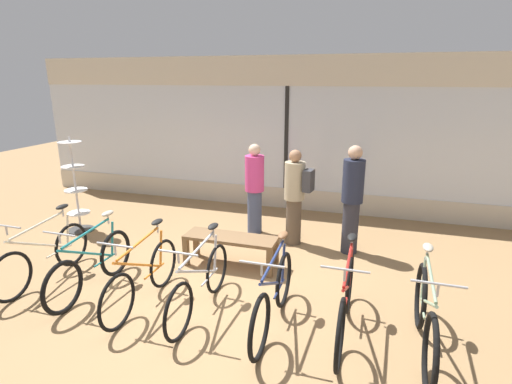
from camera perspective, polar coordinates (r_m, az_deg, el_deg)
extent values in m
plane|color=#99754C|center=(5.46, -5.56, -14.50)|extent=(24.00, 24.00, 0.00)
cube|color=beige|center=(8.77, 4.22, -0.82)|extent=(12.00, 0.08, 0.45)
cube|color=silver|center=(8.49, 4.40, 7.61)|extent=(12.00, 0.04, 2.15)
cube|color=beige|center=(8.39, 4.61, 16.93)|extent=(12.00, 0.08, 0.60)
cube|color=black|center=(8.46, 4.35, 7.58)|extent=(0.08, 0.02, 2.15)
torus|color=black|center=(6.71, -24.84, -6.83)|extent=(0.05, 0.66, 0.66)
torus|color=black|center=(6.04, -31.62, -10.31)|extent=(0.05, 0.66, 0.66)
cylinder|color=beige|center=(6.25, -28.59, -6.62)|extent=(0.03, 1.00, 0.51)
cylinder|color=beige|center=(6.60, -25.32, -5.03)|extent=(0.03, 0.11, 0.49)
cylinder|color=beige|center=(6.17, -28.73, -4.16)|extent=(0.03, 0.93, 0.10)
cylinder|color=beige|center=(6.55, -26.25, -7.57)|extent=(0.03, 0.48, 0.03)
cylinder|color=#B2B2B7|center=(6.47, -25.88, -2.58)|extent=(0.02, 0.02, 0.14)
ellipsoid|color=black|center=(6.45, -25.96, -1.90)|extent=(0.11, 0.22, 0.06)
cylinder|color=#B2B2B7|center=(5.86, -32.06, -4.69)|extent=(0.02, 0.02, 0.12)
cylinder|color=#ADADB2|center=(5.84, -32.15, -4.14)|extent=(0.46, 0.02, 0.02)
torus|color=black|center=(6.16, -19.41, -8.22)|extent=(0.06, 0.66, 0.66)
torus|color=black|center=(5.47, -25.88, -12.16)|extent=(0.06, 0.66, 0.66)
cylinder|color=#1E7A7F|center=(5.67, -22.95, -8.06)|extent=(0.03, 0.96, 0.51)
cylinder|color=#1E7A7F|center=(6.04, -19.85, -6.28)|extent=(0.03, 0.11, 0.49)
cylinder|color=#1E7A7F|center=(5.59, -23.06, -5.37)|extent=(0.03, 0.89, 0.10)
cylinder|color=#1E7A7F|center=(5.99, -20.72, -9.04)|extent=(0.03, 0.46, 0.03)
cylinder|color=#B2B2B7|center=(5.90, -20.36, -3.62)|extent=(0.02, 0.02, 0.14)
ellipsoid|color=#B2A893|center=(5.88, -20.44, -2.89)|extent=(0.11, 0.22, 0.06)
cylinder|color=#B2B2B7|center=(5.26, -26.25, -6.00)|extent=(0.02, 0.02, 0.12)
cylinder|color=#ADADB2|center=(5.24, -26.33, -5.39)|extent=(0.46, 0.02, 0.02)
torus|color=black|center=(5.66, -13.09, -9.90)|extent=(0.04, 0.66, 0.66)
torus|color=black|center=(4.92, -19.21, -14.62)|extent=(0.04, 0.66, 0.66)
cylinder|color=orange|center=(5.14, -16.36, -9.94)|extent=(0.03, 0.95, 0.51)
cylinder|color=orange|center=(5.53, -13.46, -7.83)|extent=(0.03, 0.11, 0.49)
cylinder|color=orange|center=(5.06, -16.42, -7.00)|extent=(0.03, 0.88, 0.10)
cylinder|color=orange|center=(5.49, -14.31, -10.86)|extent=(0.03, 0.46, 0.03)
cylinder|color=#B2B2B7|center=(5.38, -13.89, -4.97)|extent=(0.02, 0.02, 0.14)
ellipsoid|color=black|center=(5.36, -13.94, -4.17)|extent=(0.11, 0.22, 0.06)
cylinder|color=#B2B2B7|center=(4.69, -19.46, -7.85)|extent=(0.02, 0.02, 0.12)
cylinder|color=#ADADB2|center=(4.67, -19.53, -7.17)|extent=(0.46, 0.02, 0.02)
torus|color=black|center=(5.41, -5.60, -10.84)|extent=(0.04, 0.65, 0.65)
torus|color=black|center=(4.59, -10.97, -16.45)|extent=(0.04, 0.65, 0.65)
cylinder|color=#BCBCC1|center=(4.84, -8.35, -11.17)|extent=(0.03, 1.00, 0.51)
cylinder|color=#BCBCC1|center=(5.28, -5.84, -8.70)|extent=(0.03, 0.11, 0.49)
cylinder|color=#BCBCC1|center=(4.75, -8.33, -8.06)|extent=(0.03, 0.92, 0.10)
cylinder|color=#BCBCC1|center=(5.22, -6.65, -11.96)|extent=(0.03, 0.48, 0.03)
cylinder|color=#B2B2B7|center=(5.12, -6.12, -5.72)|extent=(0.02, 0.02, 0.14)
ellipsoid|color=black|center=(5.09, -6.15, -4.89)|extent=(0.11, 0.22, 0.06)
cylinder|color=#B2B2B7|center=(4.34, -11.02, -9.24)|extent=(0.02, 0.02, 0.12)
cylinder|color=#ADADB2|center=(4.31, -11.06, -8.52)|extent=(0.46, 0.02, 0.02)
torus|color=black|center=(5.10, 3.97, -12.37)|extent=(0.05, 0.69, 0.69)
torus|color=black|center=(4.25, 0.53, -18.74)|extent=(0.05, 0.69, 0.69)
cylinder|color=navy|center=(4.51, 2.34, -12.92)|extent=(0.03, 0.96, 0.51)
cylinder|color=navy|center=(4.95, 3.92, -10.14)|extent=(0.03, 0.11, 0.49)
cylinder|color=navy|center=(4.41, 2.48, -9.61)|extent=(0.03, 0.89, 0.10)
cylinder|color=navy|center=(4.90, 3.32, -13.62)|extent=(0.03, 0.46, 0.03)
cylinder|color=#B2B2B7|center=(4.79, 3.88, -7.02)|extent=(0.02, 0.02, 0.14)
ellipsoid|color=brown|center=(4.76, 3.89, -6.13)|extent=(0.11, 0.22, 0.06)
cylinder|color=#B2B2B7|center=(3.98, 0.81, -11.04)|extent=(0.02, 0.02, 0.12)
cylinder|color=#ADADB2|center=(3.96, 0.82, -10.27)|extent=(0.46, 0.02, 0.02)
torus|color=black|center=(5.10, 13.19, -12.53)|extent=(0.04, 0.73, 0.73)
torus|color=black|center=(4.20, 11.93, -19.33)|extent=(0.04, 0.73, 0.73)
cylinder|color=red|center=(4.49, 12.77, -13.25)|extent=(0.03, 1.00, 0.51)
cylinder|color=red|center=(4.96, 13.33, -10.31)|extent=(0.03, 0.11, 0.49)
cylinder|color=red|center=(4.39, 13.03, -9.92)|extent=(0.03, 0.93, 0.10)
cylinder|color=red|center=(4.89, 12.95, -13.85)|extent=(0.03, 0.48, 0.03)
cylinder|color=#B2B2B7|center=(4.79, 13.53, -7.19)|extent=(0.02, 0.02, 0.14)
ellipsoid|color=black|center=(4.76, 13.59, -6.31)|extent=(0.11, 0.22, 0.06)
cylinder|color=#B2B2B7|center=(3.93, 12.54, -11.54)|extent=(0.02, 0.02, 0.12)
cylinder|color=#ADADB2|center=(3.90, 12.59, -10.76)|extent=(0.46, 0.02, 0.02)
torus|color=black|center=(5.06, 22.48, -13.50)|extent=(0.06, 0.75, 0.75)
torus|color=black|center=(4.18, 23.61, -20.42)|extent=(0.06, 0.75, 0.75)
cylinder|color=gray|center=(4.46, 23.37, -14.29)|extent=(0.03, 0.98, 0.51)
cylinder|color=gray|center=(4.92, 22.81, -11.28)|extent=(0.03, 0.11, 0.49)
cylinder|color=gray|center=(4.36, 23.74, -10.95)|extent=(0.03, 0.91, 0.10)
cylinder|color=gray|center=(4.86, 22.69, -14.84)|extent=(0.03, 0.47, 0.03)
cylinder|color=#B2B2B7|center=(4.75, 23.26, -8.16)|extent=(0.02, 0.02, 0.14)
ellipsoid|color=#B2A893|center=(4.72, 23.37, -7.27)|extent=(0.11, 0.22, 0.06)
cylinder|color=#B2B2B7|center=(3.92, 24.55, -12.64)|extent=(0.02, 0.02, 0.12)
cylinder|color=#ADADB2|center=(3.89, 24.65, -11.86)|extent=(0.46, 0.02, 0.02)
cylinder|color=#333333|center=(8.21, -23.72, -4.96)|extent=(0.48, 0.48, 0.03)
cylinder|color=silver|center=(7.96, -24.42, 0.91)|extent=(0.04, 0.04, 1.76)
cylinder|color=white|center=(8.11, -23.99, -2.72)|extent=(0.40, 0.40, 0.02)
cylinder|color=white|center=(7.99, -24.35, 0.26)|extent=(0.40, 0.40, 0.02)
cylinder|color=white|center=(7.89, -24.71, 3.32)|extent=(0.40, 0.40, 0.02)
cylinder|color=white|center=(7.81, -25.09, 6.45)|extent=(0.40, 0.40, 0.02)
cube|color=brown|center=(6.03, -3.66, -6.56)|extent=(1.40, 0.44, 0.05)
cube|color=brown|center=(6.23, -9.97, -8.41)|extent=(0.08, 0.08, 0.43)
cube|color=brown|center=(5.78, 1.95, -10.16)|extent=(0.08, 0.08, 0.43)
cube|color=brown|center=(6.52, -8.52, -7.18)|extent=(0.08, 0.08, 0.43)
cube|color=brown|center=(6.10, 2.87, -8.73)|extent=(0.08, 0.08, 0.43)
cylinder|color=#424C6B|center=(7.29, -0.20, -2.85)|extent=(0.37, 0.37, 0.81)
cylinder|color=#D13D84|center=(7.09, -0.21, 2.67)|extent=(0.48, 0.48, 0.64)
sphere|color=beige|center=(7.01, -0.21, 6.04)|extent=(0.21, 0.21, 0.21)
cylinder|color=brown|center=(6.87, 5.38, -4.19)|extent=(0.30, 0.30, 0.80)
cylinder|color=tan|center=(6.65, 5.54, 1.60)|extent=(0.39, 0.39, 0.63)
sphere|color=#9E7051|center=(6.56, 5.64, 5.15)|extent=(0.21, 0.21, 0.21)
cube|color=#38383D|center=(6.57, 7.51, 1.64)|extent=(0.17, 0.26, 0.36)
cylinder|color=#2D2D38|center=(6.66, 13.29, -4.92)|extent=(0.28, 0.28, 0.86)
cylinder|color=#23283D|center=(6.43, 13.73, 1.53)|extent=(0.36, 0.36, 0.68)
sphere|color=tan|center=(6.34, 14.00, 5.49)|extent=(0.22, 0.22, 0.22)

